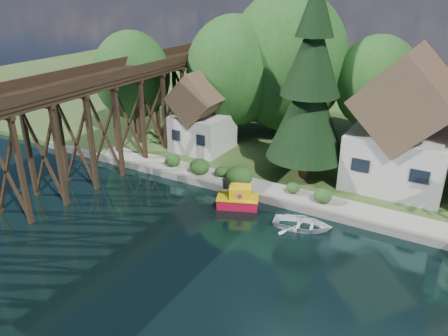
{
  "coord_description": "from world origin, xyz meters",
  "views": [
    {
      "loc": [
        11.19,
        -19.78,
        15.95
      ],
      "look_at": [
        -3.69,
        6.0,
        3.12
      ],
      "focal_mm": 35.0,
      "sensor_mm": 36.0,
      "label": 1
    }
  ],
  "objects": [
    {
      "name": "house_left",
      "position": [
        7.0,
        16.0,
        5.14
      ],
      "size": [
        7.64,
        8.64,
        11.02
      ],
      "color": "beige",
      "rests_on": "bank"
    },
    {
      "name": "boat_white_a",
      "position": [
        2.74,
        5.8,
        0.42
      ],
      "size": [
        4.63,
        3.74,
        0.85
      ],
      "primitive_type": "imported",
      "rotation": [
        0.0,
        0.0,
        1.79
      ],
      "color": "white",
      "rests_on": "ground"
    },
    {
      "name": "bg_trees",
      "position": [
        1.0,
        21.25,
        7.29
      ],
      "size": [
        49.9,
        13.3,
        10.57
      ],
      "color": "#382314",
      "rests_on": "bank"
    },
    {
      "name": "seawall",
      "position": [
        4.0,
        8.0,
        0.31
      ],
      "size": [
        60.0,
        0.4,
        0.62
      ],
      "primitive_type": "cube",
      "color": "slate",
      "rests_on": "ground"
    },
    {
      "name": "bank",
      "position": [
        0.0,
        34.0,
        0.25
      ],
      "size": [
        140.0,
        52.0,
        0.5
      ],
      "primitive_type": "cube",
      "color": "#324B1E",
      "rests_on": "ground"
    },
    {
      "name": "ground",
      "position": [
        0.0,
        0.0,
        0.0
      ],
      "size": [
        140.0,
        140.0,
        0.0
      ],
      "primitive_type": "plane",
      "color": "black",
      "rests_on": "ground"
    },
    {
      "name": "trestle_bridge",
      "position": [
        -16.0,
        5.17,
        5.35
      ],
      "size": [
        4.12,
        44.18,
        9.3
      ],
      "color": "black",
      "rests_on": "ground"
    },
    {
      "name": "shrubs",
      "position": [
        -4.6,
        9.26,
        1.23
      ],
      "size": [
        15.76,
        2.47,
        1.7
      ],
      "color": "#204418",
      "rests_on": "bank"
    },
    {
      "name": "shed",
      "position": [
        -11.0,
        14.5,
        3.83
      ],
      "size": [
        5.09,
        5.4,
        7.85
      ],
      "color": "beige",
      "rests_on": "bank"
    },
    {
      "name": "conifer",
      "position": [
        0.11,
        12.95,
        8.2
      ],
      "size": [
        6.5,
        6.5,
        15.99
      ],
      "color": "#382314",
      "rests_on": "bank"
    },
    {
      "name": "promenade",
      "position": [
        6.0,
        9.3,
        0.53
      ],
      "size": [
        50.0,
        2.6,
        0.06
      ],
      "primitive_type": "cube",
      "color": "gray",
      "rests_on": "bank"
    },
    {
      "name": "tugboat",
      "position": [
        -2.63,
        6.36,
        0.68
      ],
      "size": [
        3.57,
        2.78,
        2.28
      ],
      "color": "red",
      "rests_on": "ground"
    }
  ]
}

